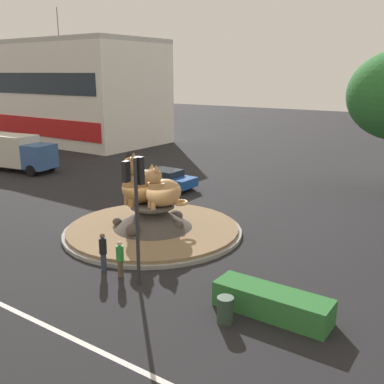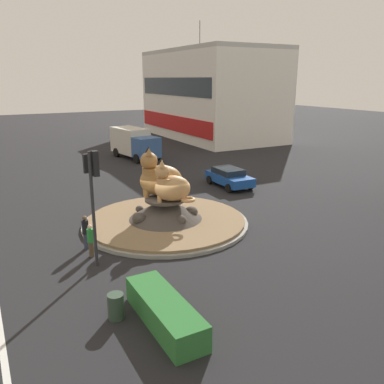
{
  "view_description": "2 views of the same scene",
  "coord_description": "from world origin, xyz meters",
  "px_view_note": "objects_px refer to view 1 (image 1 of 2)",
  "views": [
    {
      "loc": [
        14.05,
        -16.95,
        8.06
      ],
      "look_at": [
        1.81,
        0.93,
        2.25
      ],
      "focal_mm": 41.97,
      "sensor_mm": 36.0,
      "label": 1
    },
    {
      "loc": [
        18.99,
        -8.76,
        7.84
      ],
      "look_at": [
        3.38,
        -0.17,
        2.73
      ],
      "focal_mm": 37.07,
      "sensor_mm": 36.0,
      "label": 2
    }
  ],
  "objects_px": {
    "shophouse_block": "(74,92)",
    "delivery_box_truck": "(18,152)",
    "traffic_light_mast": "(136,192)",
    "cat_statue_tabby": "(141,184)",
    "sedan_on_far_lane": "(166,178)",
    "pedestrian_green_shirt": "(120,258)",
    "litter_bin": "(225,310)",
    "pedestrian_black_shirt": "(103,251)",
    "cat_statue_calico": "(162,191)"
  },
  "relations": [
    {
      "from": "shophouse_block",
      "to": "pedestrian_green_shirt",
      "type": "xyz_separation_m",
      "value": [
        30.49,
        -24.84,
        -4.97
      ]
    },
    {
      "from": "traffic_light_mast",
      "to": "litter_bin",
      "type": "relative_size",
      "value": 5.59
    },
    {
      "from": "cat_statue_calico",
      "to": "shophouse_block",
      "type": "height_order",
      "value": "shophouse_block"
    },
    {
      "from": "litter_bin",
      "to": "cat_statue_calico",
      "type": "bearing_deg",
      "value": 141.77
    },
    {
      "from": "cat_statue_calico",
      "to": "pedestrian_black_shirt",
      "type": "distance_m",
      "value": 5.04
    },
    {
      "from": "cat_statue_tabby",
      "to": "sedan_on_far_lane",
      "type": "bearing_deg",
      "value": -133.09
    },
    {
      "from": "pedestrian_black_shirt",
      "to": "delivery_box_truck",
      "type": "relative_size",
      "value": 0.25
    },
    {
      "from": "sedan_on_far_lane",
      "to": "shophouse_block",
      "type": "bearing_deg",
      "value": 153.47
    },
    {
      "from": "traffic_light_mast",
      "to": "pedestrian_green_shirt",
      "type": "bearing_deg",
      "value": 91.7
    },
    {
      "from": "cat_statue_tabby",
      "to": "cat_statue_calico",
      "type": "bearing_deg",
      "value": 112.52
    },
    {
      "from": "cat_statue_tabby",
      "to": "shophouse_block",
      "type": "relative_size",
      "value": 0.13
    },
    {
      "from": "sedan_on_far_lane",
      "to": "pedestrian_green_shirt",
      "type": "bearing_deg",
      "value": -58.31
    },
    {
      "from": "shophouse_block",
      "to": "sedan_on_far_lane",
      "type": "distance_m",
      "value": 26.91
    },
    {
      "from": "cat_statue_calico",
      "to": "shophouse_block",
      "type": "distance_m",
      "value": 35.32
    },
    {
      "from": "pedestrian_black_shirt",
      "to": "cat_statue_tabby",
      "type": "bearing_deg",
      "value": -125.42
    },
    {
      "from": "shophouse_block",
      "to": "sedan_on_far_lane",
      "type": "relative_size",
      "value": 5.06
    },
    {
      "from": "cat_statue_tabby",
      "to": "delivery_box_truck",
      "type": "distance_m",
      "value": 19.02
    },
    {
      "from": "cat_statue_tabby",
      "to": "sedan_on_far_lane",
      "type": "xyz_separation_m",
      "value": [
        -4.32,
        7.68,
        -1.76
      ]
    },
    {
      "from": "cat_statue_tabby",
      "to": "traffic_light_mast",
      "type": "distance_m",
      "value": 6.12
    },
    {
      "from": "pedestrian_black_shirt",
      "to": "litter_bin",
      "type": "distance_m",
      "value": 6.25
    },
    {
      "from": "shophouse_block",
      "to": "pedestrian_green_shirt",
      "type": "height_order",
      "value": "shophouse_block"
    },
    {
      "from": "cat_statue_calico",
      "to": "traffic_light_mast",
      "type": "relative_size",
      "value": 0.45
    },
    {
      "from": "shophouse_block",
      "to": "sedan_on_far_lane",
      "type": "height_order",
      "value": "shophouse_block"
    },
    {
      "from": "cat_statue_tabby",
      "to": "sedan_on_far_lane",
      "type": "relative_size",
      "value": 0.67
    },
    {
      "from": "pedestrian_black_shirt",
      "to": "sedan_on_far_lane",
      "type": "distance_m",
      "value": 13.83
    },
    {
      "from": "cat_statue_tabby",
      "to": "delivery_box_truck",
      "type": "bearing_deg",
      "value": -89.0
    },
    {
      "from": "cat_statue_tabby",
      "to": "pedestrian_green_shirt",
      "type": "height_order",
      "value": "cat_statue_tabby"
    },
    {
      "from": "cat_statue_calico",
      "to": "sedan_on_far_lane",
      "type": "bearing_deg",
      "value": -121.87
    },
    {
      "from": "shophouse_block",
      "to": "delivery_box_truck",
      "type": "relative_size",
      "value": 3.19
    },
    {
      "from": "cat_statue_tabby",
      "to": "pedestrian_black_shirt",
      "type": "bearing_deg",
      "value": 39.54
    },
    {
      "from": "pedestrian_green_shirt",
      "to": "litter_bin",
      "type": "height_order",
      "value": "pedestrian_green_shirt"
    },
    {
      "from": "shophouse_block",
      "to": "sedan_on_far_lane",
      "type": "bearing_deg",
      "value": -27.31
    },
    {
      "from": "shophouse_block",
      "to": "pedestrian_black_shirt",
      "type": "relative_size",
      "value": 12.83
    },
    {
      "from": "cat_statue_calico",
      "to": "traffic_light_mast",
      "type": "bearing_deg",
      "value": 49.68
    },
    {
      "from": "pedestrian_green_shirt",
      "to": "cat_statue_tabby",
      "type": "bearing_deg",
      "value": -80.97
    },
    {
      "from": "cat_statue_tabby",
      "to": "litter_bin",
      "type": "relative_size",
      "value": 3.14
    },
    {
      "from": "cat_statue_tabby",
      "to": "shophouse_block",
      "type": "bearing_deg",
      "value": -108.52
    },
    {
      "from": "delivery_box_truck",
      "to": "cat_statue_tabby",
      "type": "bearing_deg",
      "value": -25.12
    },
    {
      "from": "cat_statue_calico",
      "to": "pedestrian_black_shirt",
      "type": "bearing_deg",
      "value": 29.2
    },
    {
      "from": "shophouse_block",
      "to": "litter_bin",
      "type": "height_order",
      "value": "shophouse_block"
    },
    {
      "from": "traffic_light_mast",
      "to": "delivery_box_truck",
      "type": "bearing_deg",
      "value": 64.05
    },
    {
      "from": "cat_statue_tabby",
      "to": "pedestrian_green_shirt",
      "type": "bearing_deg",
      "value": 48.85
    },
    {
      "from": "cat_statue_tabby",
      "to": "litter_bin",
      "type": "height_order",
      "value": "cat_statue_tabby"
    },
    {
      "from": "sedan_on_far_lane",
      "to": "litter_bin",
      "type": "distance_m",
      "value": 17.95
    },
    {
      "from": "sedan_on_far_lane",
      "to": "delivery_box_truck",
      "type": "relative_size",
      "value": 0.63
    },
    {
      "from": "sedan_on_far_lane",
      "to": "litter_bin",
      "type": "bearing_deg",
      "value": -44.62
    },
    {
      "from": "cat_statue_calico",
      "to": "sedan_on_far_lane",
      "type": "relative_size",
      "value": 0.53
    },
    {
      "from": "cat_statue_calico",
      "to": "shophouse_block",
      "type": "bearing_deg",
      "value": -103.0
    },
    {
      "from": "cat_statue_tabby",
      "to": "shophouse_block",
      "type": "distance_m",
      "value": 34.34
    },
    {
      "from": "shophouse_block",
      "to": "delivery_box_truck",
      "type": "xyz_separation_m",
      "value": [
        9.42,
        -14.72,
        -4.17
      ]
    }
  ]
}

